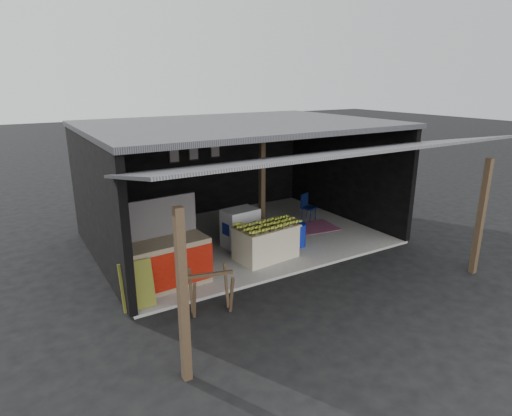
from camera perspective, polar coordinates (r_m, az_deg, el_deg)
ground at (r=9.32m, az=5.46°, el=-8.77°), size 80.00×80.00×0.00m
concrete_slab at (r=11.24m, az=-2.15°, el=-3.96°), size 7.00×5.00×0.06m
shophouse at (r=10.96m, az=-3.07°, el=6.72°), size 7.40×7.29×3.02m
banana_table at (r=9.78m, az=1.31°, el=-4.55°), size 1.49×1.01×0.78m
banana_pile at (r=9.62m, az=1.33°, el=-1.98°), size 1.37×0.91×0.15m
white_crate at (r=10.47m, az=-2.10°, el=-2.63°), size 0.90×0.66×0.94m
neighbor_stall at (r=8.64m, az=-11.99°, el=-6.98°), size 1.73×0.87×1.73m
green_signboard at (r=8.00m, az=-15.54°, el=-9.89°), size 0.59×0.23×0.87m
sawhorse at (r=7.67m, az=-6.05°, el=-10.56°), size 0.84×0.84×0.78m
water_barrel at (r=10.58m, az=5.64°, el=-3.64°), size 0.37×0.37×0.54m
plastic_chair at (r=12.49m, az=6.80°, el=0.41°), size 0.48×0.48×0.78m
magenta_rug at (r=11.96m, az=7.14°, el=-2.61°), size 1.62×1.19×0.01m
picture_frames at (r=12.77m, az=-8.19°, el=7.23°), size 1.62×0.04×0.46m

